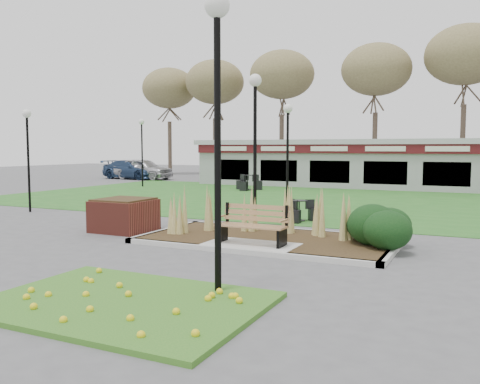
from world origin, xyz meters
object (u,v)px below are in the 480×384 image
at_px(brick_planter, 124,215).
at_px(food_pavilion, 389,164).
at_px(bistro_set_b, 248,185).
at_px(lamp_post_mid_left, 28,137).
at_px(lamp_post_mid_right, 288,134).
at_px(lamp_post_far_left, 142,137).
at_px(lamp_post_near_left, 217,77).
at_px(car_blue, 132,170).
at_px(bistro_set_c, 299,214).
at_px(park_bench, 253,224).
at_px(car_silver, 143,169).
at_px(car_black, 264,171).
at_px(lamp_post_near_right, 255,116).

bearing_deg(brick_planter, food_pavilion, 76.94).
bearing_deg(bistro_set_b, lamp_post_mid_left, -105.14).
distance_m(food_pavilion, lamp_post_mid_right, 13.70).
bearing_deg(lamp_post_mid_left, lamp_post_far_left, 106.86).
distance_m(lamp_post_near_left, car_blue, 32.06).
bearing_deg(lamp_post_far_left, car_blue, 132.00).
xyz_separation_m(lamp_post_far_left, bistro_set_c, (13.54, -9.96, -2.79)).
relative_size(park_bench, food_pavilion, 0.07).
bearing_deg(lamp_post_near_left, lamp_post_mid_left, 150.35).
xyz_separation_m(lamp_post_mid_left, car_silver, (-8.02, 18.00, -1.98)).
bearing_deg(park_bench, car_black, 112.17).
relative_size(food_pavilion, car_blue, 4.92).
height_order(car_black, car_blue, car_blue).
relative_size(lamp_post_near_right, lamp_post_mid_right, 1.16).
bearing_deg(bistro_set_c, food_pavilion, 88.25).
xyz_separation_m(lamp_post_near_right, car_silver, (-17.15, 17.80, -2.53)).
height_order(food_pavilion, lamp_post_mid_left, lamp_post_mid_left).
height_order(lamp_post_mid_left, car_black, lamp_post_mid_left).
distance_m(brick_planter, food_pavilion, 19.49).
distance_m(lamp_post_near_left, car_black, 28.80).
bearing_deg(bistro_set_c, bistro_set_b, 122.45).
relative_size(park_bench, bistro_set_b, 1.07).
bearing_deg(bistro_set_c, car_silver, 138.27).
bearing_deg(lamp_post_far_left, lamp_post_near_right, -42.67).
bearing_deg(car_silver, lamp_post_mid_right, -129.96).
relative_size(park_bench, lamp_post_near_right, 0.37).
xyz_separation_m(brick_planter, lamp_post_near_left, (5.45, -4.50, 3.04)).
relative_size(bistro_set_c, car_black, 0.30).
distance_m(lamp_post_far_left, car_black, 9.76).
xyz_separation_m(car_black, car_blue, (-10.09, -2.21, 0.02)).
relative_size(lamp_post_mid_left, car_blue, 0.76).
relative_size(brick_planter, food_pavilion, 0.06).
distance_m(brick_planter, lamp_post_mid_left, 6.71).
relative_size(brick_planter, lamp_post_near_left, 0.31).
height_order(food_pavilion, bistro_set_b, food_pavilion).
relative_size(food_pavilion, bistro_set_b, 15.45).
bearing_deg(lamp_post_near_right, food_pavilion, 85.75).
relative_size(brick_planter, lamp_post_near_right, 0.33).
distance_m(lamp_post_near_right, car_blue, 25.59).
height_order(car_silver, car_black, car_silver).
xyz_separation_m(lamp_post_mid_right, car_silver, (-17.00, 14.59, -2.07)).
relative_size(lamp_post_mid_right, lamp_post_far_left, 0.95).
bearing_deg(car_black, bistro_set_b, -178.42).
height_order(park_bench, brick_planter, park_bench).
height_order(lamp_post_near_right, lamp_post_mid_left, lamp_post_near_right).
height_order(park_bench, car_silver, car_silver).
bearing_deg(lamp_post_far_left, food_pavilion, 19.68).
relative_size(lamp_post_near_left, lamp_post_near_right, 1.05).
relative_size(lamp_post_far_left, bistro_set_b, 2.61).
xyz_separation_m(lamp_post_near_left, lamp_post_mid_left, (-11.43, 6.50, -0.73)).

